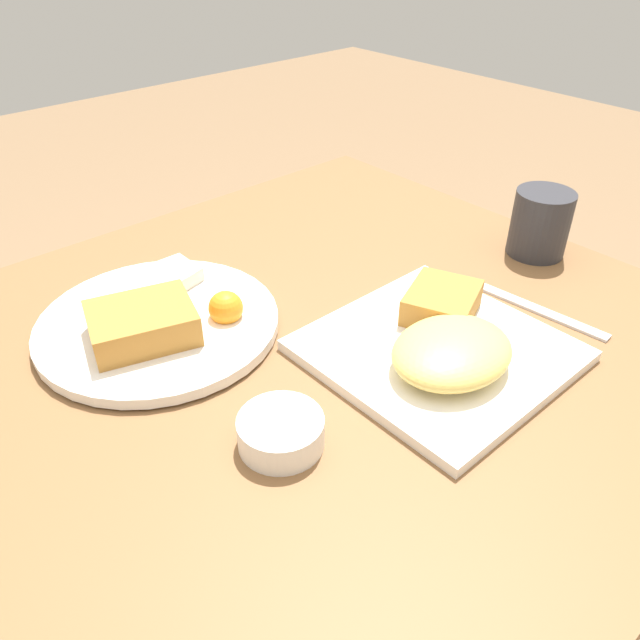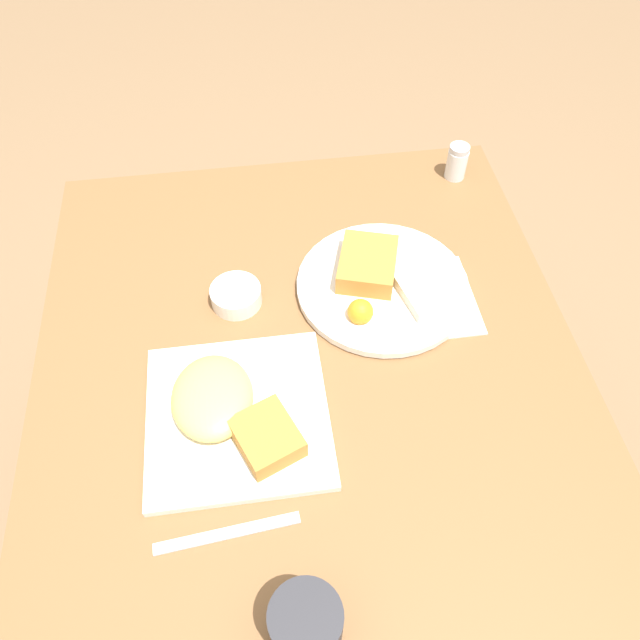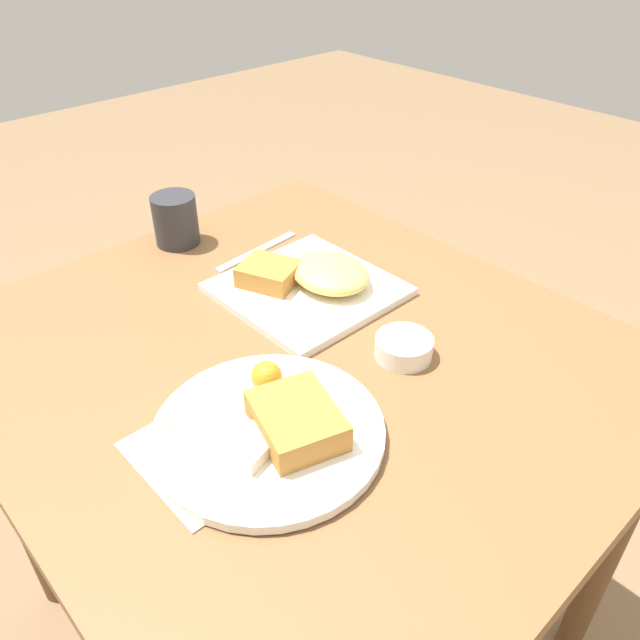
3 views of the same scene
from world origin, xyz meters
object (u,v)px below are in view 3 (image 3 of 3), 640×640
at_px(plate_oval_far, 271,427).
at_px(butter_knife, 257,251).
at_px(sauce_ramekin, 404,347).
at_px(plate_square_near, 311,281).
at_px(coffee_mug, 176,220).

bearing_deg(plate_oval_far, butter_knife, -35.85).
xyz_separation_m(sauce_ramekin, butter_knife, (0.41, -0.04, -0.02)).
bearing_deg(sauce_ramekin, plate_square_near, -4.62).
bearing_deg(butter_knife, plate_oval_far, 49.06).
distance_m(plate_square_near, coffee_mug, 0.32).
bearing_deg(sauce_ramekin, plate_oval_far, 88.85).
bearing_deg(coffee_mug, butter_knife, -146.82).
relative_size(plate_oval_far, butter_knife, 1.52).
bearing_deg(coffee_mug, sauce_ramekin, -174.25).
bearing_deg(plate_square_near, coffee_mug, 13.17).
bearing_deg(butter_knife, sauce_ramekin, 79.90).
xyz_separation_m(plate_oval_far, coffee_mug, (0.54, -0.20, 0.03)).
distance_m(plate_oval_far, sauce_ramekin, 0.25).
xyz_separation_m(plate_square_near, coffee_mug, (0.31, 0.07, 0.03)).
relative_size(plate_oval_far, sauce_ramekin, 3.45).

